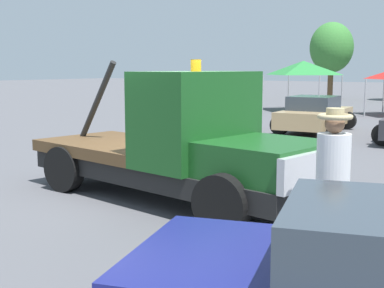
{
  "coord_description": "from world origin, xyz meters",
  "views": [
    {
      "loc": [
        5.86,
        -7.51,
        2.37
      ],
      "look_at": [
        0.5,
        0.0,
        1.05
      ],
      "focal_mm": 50.0,
      "sensor_mm": 36.0,
      "label": 1
    }
  ],
  "objects_px": {
    "parked_car_tan": "(315,115)",
    "canopy_tent_green": "(303,68)",
    "person_near_truck": "(333,172)",
    "tow_truck": "(184,148)",
    "tree_center": "(332,48)"
  },
  "relations": [
    {
      "from": "tow_truck",
      "to": "tree_center",
      "type": "bearing_deg",
      "value": 114.18
    },
    {
      "from": "person_near_truck",
      "to": "parked_car_tan",
      "type": "relative_size",
      "value": 0.43
    },
    {
      "from": "parked_car_tan",
      "to": "person_near_truck",
      "type": "bearing_deg",
      "value": -161.96
    },
    {
      "from": "parked_car_tan",
      "to": "tow_truck",
      "type": "bearing_deg",
      "value": -174.12
    },
    {
      "from": "person_near_truck",
      "to": "canopy_tent_green",
      "type": "bearing_deg",
      "value": 102.24
    },
    {
      "from": "canopy_tent_green",
      "to": "parked_car_tan",
      "type": "bearing_deg",
      "value": -63.56
    },
    {
      "from": "canopy_tent_green",
      "to": "person_near_truck",
      "type": "bearing_deg",
      "value": -65.24
    },
    {
      "from": "parked_car_tan",
      "to": "canopy_tent_green",
      "type": "height_order",
      "value": "canopy_tent_green"
    },
    {
      "from": "person_near_truck",
      "to": "tow_truck",
      "type": "bearing_deg",
      "value": 145.29
    },
    {
      "from": "person_near_truck",
      "to": "canopy_tent_green",
      "type": "xyz_separation_m",
      "value": [
        -9.91,
        21.49,
        1.23
      ]
    },
    {
      "from": "tow_truck",
      "to": "canopy_tent_green",
      "type": "relative_size",
      "value": 1.86
    },
    {
      "from": "tow_truck",
      "to": "canopy_tent_green",
      "type": "xyz_separation_m",
      "value": [
        -6.72,
        20.19,
        1.38
      ]
    },
    {
      "from": "tree_center",
      "to": "canopy_tent_green",
      "type": "bearing_deg",
      "value": -76.39
    },
    {
      "from": "canopy_tent_green",
      "to": "tree_center",
      "type": "height_order",
      "value": "tree_center"
    },
    {
      "from": "tow_truck",
      "to": "parked_car_tan",
      "type": "relative_size",
      "value": 1.4
    }
  ]
}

